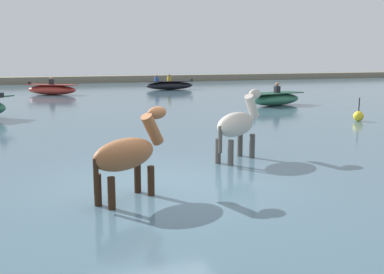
{
  "coord_description": "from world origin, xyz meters",
  "views": [
    {
      "loc": [
        -2.26,
        -7.6,
        2.59
      ],
      "look_at": [
        1.25,
        1.83,
        0.85
      ],
      "focal_mm": 43.49,
      "sensor_mm": 36.0,
      "label": 1
    }
  ],
  "objects_px": {
    "horse_trailing_chestnut": "(128,156)",
    "boat_near_port": "(276,99)",
    "horse_lead_pinto": "(238,126)",
    "boat_far_offshore": "(52,89)",
    "boat_distant_east": "(169,85)",
    "channel_buoy": "(358,116)"
  },
  "relations": [
    {
      "from": "channel_buoy",
      "to": "horse_lead_pinto",
      "type": "bearing_deg",
      "value": -148.3
    },
    {
      "from": "boat_far_offshore",
      "to": "boat_distant_east",
      "type": "bearing_deg",
      "value": 12.34
    },
    {
      "from": "horse_trailing_chestnut",
      "to": "boat_near_port",
      "type": "relative_size",
      "value": 0.6
    },
    {
      "from": "horse_lead_pinto",
      "to": "horse_trailing_chestnut",
      "type": "distance_m",
      "value": 3.5
    },
    {
      "from": "horse_trailing_chestnut",
      "to": "boat_far_offshore",
      "type": "distance_m",
      "value": 22.04
    },
    {
      "from": "horse_trailing_chestnut",
      "to": "boat_near_port",
      "type": "distance_m",
      "value": 15.37
    },
    {
      "from": "boat_near_port",
      "to": "channel_buoy",
      "type": "distance_m",
      "value": 5.77
    },
    {
      "from": "boat_distant_east",
      "to": "boat_far_offshore",
      "type": "bearing_deg",
      "value": -167.66
    },
    {
      "from": "horse_lead_pinto",
      "to": "horse_trailing_chestnut",
      "type": "relative_size",
      "value": 1.05
    },
    {
      "from": "boat_near_port",
      "to": "horse_trailing_chestnut",
      "type": "bearing_deg",
      "value": -129.07
    },
    {
      "from": "horse_trailing_chestnut",
      "to": "horse_lead_pinto",
      "type": "bearing_deg",
      "value": 34.73
    },
    {
      "from": "boat_near_port",
      "to": "horse_lead_pinto",
      "type": "bearing_deg",
      "value": -124.43
    },
    {
      "from": "boat_distant_east",
      "to": "channel_buoy",
      "type": "xyz_separation_m",
      "value": [
        1.39,
        -17.61,
        -0.12
      ]
    },
    {
      "from": "boat_near_port",
      "to": "boat_distant_east",
      "type": "xyz_separation_m",
      "value": [
        -1.44,
        11.84,
        0.0
      ]
    },
    {
      "from": "boat_near_port",
      "to": "boat_far_offshore",
      "type": "height_order",
      "value": "boat_far_offshore"
    },
    {
      "from": "horse_trailing_chestnut",
      "to": "boat_distant_east",
      "type": "xyz_separation_m",
      "value": [
        8.24,
        23.77,
        -0.39
      ]
    },
    {
      "from": "horse_lead_pinto",
      "to": "channel_buoy",
      "type": "xyz_separation_m",
      "value": [
        6.75,
        4.17,
        -0.57
      ]
    },
    {
      "from": "horse_trailing_chestnut",
      "to": "channel_buoy",
      "type": "xyz_separation_m",
      "value": [
        9.63,
        6.17,
        -0.51
      ]
    },
    {
      "from": "horse_trailing_chestnut",
      "to": "boat_distant_east",
      "type": "distance_m",
      "value": 25.16
    },
    {
      "from": "horse_lead_pinto",
      "to": "boat_distant_east",
      "type": "xyz_separation_m",
      "value": [
        5.37,
        21.78,
        -0.45
      ]
    },
    {
      "from": "horse_lead_pinto",
      "to": "boat_distant_east",
      "type": "relative_size",
      "value": 0.56
    },
    {
      "from": "boat_far_offshore",
      "to": "horse_trailing_chestnut",
      "type": "bearing_deg",
      "value": -90.79
    }
  ]
}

